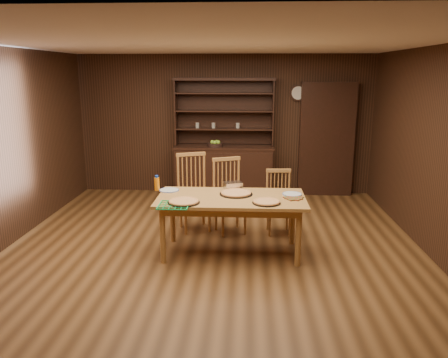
# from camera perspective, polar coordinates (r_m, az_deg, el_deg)

# --- Properties ---
(floor) EXTENTS (6.00, 6.00, 0.00)m
(floor) POSITION_cam_1_polar(r_m,az_deg,el_deg) (5.73, -1.52, -9.58)
(floor) COLOR brown
(floor) RESTS_ON ground
(room_shell) EXTENTS (6.00, 6.00, 6.00)m
(room_shell) POSITION_cam_1_polar(r_m,az_deg,el_deg) (5.30, -1.63, 6.27)
(room_shell) COLOR white
(room_shell) RESTS_ON floor
(china_hutch) EXTENTS (1.84, 0.52, 2.17)m
(china_hutch) POSITION_cam_1_polar(r_m,az_deg,el_deg) (8.18, 0.00, 1.96)
(china_hutch) COLOR black
(china_hutch) RESTS_ON floor
(doorway) EXTENTS (1.00, 0.18, 2.10)m
(doorway) POSITION_cam_1_polar(r_m,az_deg,el_deg) (8.36, 13.23, 5.02)
(doorway) COLOR black
(doorway) RESTS_ON floor
(wall_clock) EXTENTS (0.30, 0.05, 0.30)m
(wall_clock) POSITION_cam_1_polar(r_m,az_deg,el_deg) (8.26, 9.66, 11.02)
(wall_clock) COLOR black
(wall_clock) RESTS_ON room_shell
(dining_table) EXTENTS (1.85, 0.93, 0.75)m
(dining_table) POSITION_cam_1_polar(r_m,az_deg,el_deg) (5.50, 0.95, -3.18)
(dining_table) COLOR #AE7A3C
(dining_table) RESTS_ON floor
(chair_left) EXTENTS (0.59, 0.58, 1.12)m
(chair_left) POSITION_cam_1_polar(r_m,az_deg,el_deg) (6.44, -4.05, -1.31)
(chair_left) COLOR #BD7C40
(chair_left) RESTS_ON floor
(chair_center) EXTENTS (0.57, 0.56, 1.08)m
(chair_center) POSITION_cam_1_polar(r_m,az_deg,el_deg) (6.32, 0.60, -1.81)
(chair_center) COLOR #BD7C40
(chair_center) RESTS_ON floor
(chair_right) EXTENTS (0.40, 0.38, 0.92)m
(chair_right) POSITION_cam_1_polar(r_m,az_deg,el_deg) (6.35, 7.14, -2.69)
(chair_right) COLOR #BD7C40
(chair_right) RESTS_ON floor
(pizza_left) EXTENTS (0.38, 0.38, 0.04)m
(pizza_left) POSITION_cam_1_polar(r_m,az_deg,el_deg) (5.24, -5.27, -2.95)
(pizza_left) COLOR black
(pizza_left) RESTS_ON dining_table
(pizza_right) EXTENTS (0.34, 0.34, 0.04)m
(pizza_right) POSITION_cam_1_polar(r_m,az_deg,el_deg) (5.23, 5.57, -2.99)
(pizza_right) COLOR black
(pizza_right) RESTS_ON dining_table
(pizza_center) EXTENTS (0.42, 0.42, 0.04)m
(pizza_center) POSITION_cam_1_polar(r_m,az_deg,el_deg) (5.58, 1.59, -1.85)
(pizza_center) COLOR black
(pizza_center) RESTS_ON dining_table
(cooling_rack) EXTENTS (0.43, 0.43, 0.02)m
(cooling_rack) POSITION_cam_1_polar(r_m,az_deg,el_deg) (5.15, -6.58, -3.38)
(cooling_rack) COLOR #0CA74A
(cooling_rack) RESTS_ON dining_table
(plate_left) EXTENTS (0.26, 0.26, 0.02)m
(plate_left) POSITION_cam_1_polar(r_m,az_deg,el_deg) (5.80, -7.18, -1.44)
(plate_left) COLOR beige
(plate_left) RESTS_ON dining_table
(plate_right) EXTENTS (0.25, 0.25, 0.02)m
(plate_right) POSITION_cam_1_polar(r_m,az_deg,el_deg) (5.63, 8.87, -1.96)
(plate_right) COLOR beige
(plate_right) RESTS_ON dining_table
(foil_dish) EXTENTS (0.27, 0.23, 0.09)m
(foil_dish) POSITION_cam_1_polar(r_m,az_deg,el_deg) (5.84, 1.17, -0.85)
(foil_dish) COLOR white
(foil_dish) RESTS_ON dining_table
(juice_bottle) EXTENTS (0.07, 0.07, 0.20)m
(juice_bottle) POSITION_cam_1_polar(r_m,az_deg,el_deg) (5.82, -8.75, -0.58)
(juice_bottle) COLOR orange
(juice_bottle) RESTS_ON dining_table
(pot_holder_a) EXTENTS (0.24, 0.24, 0.01)m
(pot_holder_a) POSITION_cam_1_polar(r_m,az_deg,el_deg) (5.46, 8.98, -2.49)
(pot_holder_a) COLOR #A41215
(pot_holder_a) RESTS_ON dining_table
(pot_holder_b) EXTENTS (0.25, 0.25, 0.01)m
(pot_holder_b) POSITION_cam_1_polar(r_m,az_deg,el_deg) (5.48, 9.15, -2.45)
(pot_holder_b) COLOR #A41215
(pot_holder_b) RESTS_ON dining_table
(fruit_bowl) EXTENTS (0.28, 0.28, 0.12)m
(fruit_bowl) POSITION_cam_1_polar(r_m,az_deg,el_deg) (8.05, -1.17, 4.58)
(fruit_bowl) COLOR black
(fruit_bowl) RESTS_ON china_hutch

